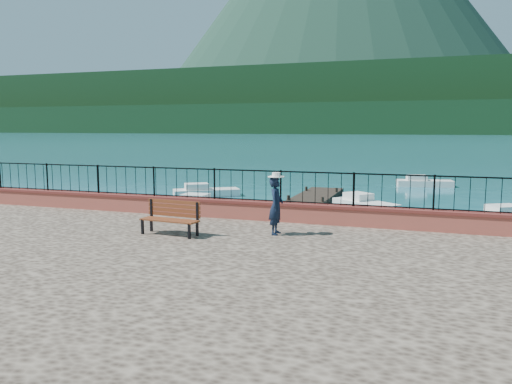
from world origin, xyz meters
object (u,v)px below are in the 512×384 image
Objects in this scene: park_bench at (170,225)px; boat_3 at (206,189)px; boat_0 at (205,202)px; person at (276,206)px; boat_4 at (425,181)px; boat_1 at (366,202)px.

park_bench is 16.19m from boat_3.
boat_0 is 0.93× the size of boat_3.
boat_4 is at bearing -12.80° from person.
boat_3 is (-5.91, 15.04, -1.08)m from park_bench.
boat_0 is 1.00× the size of boat_1.
boat_1 is (7.47, 2.69, 0.00)m from boat_0.
boat_4 is (6.25, 24.48, -1.08)m from park_bench.
person is at bearing -56.15° from boat_0.
person is 0.40× the size of boat_3.
park_bench is 0.43× the size of boat_3.
person reaches higher than boat_1.
boat_0 is at bearing 30.37° from person.
park_bench is 0.45× the size of boat_4.
park_bench reaches higher than boat_4.
boat_1 is 9.66m from boat_3.
person is 12.36m from boat_1.
boat_4 is at bearing 116.92° from boat_1.
boat_0 is at bearing -137.19° from boat_4.
park_bench is at bearing -115.49° from boat_4.
boat_0 and boat_1 have the same top height.
person is 0.43× the size of boat_0.
park_bench is 0.47× the size of boat_1.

